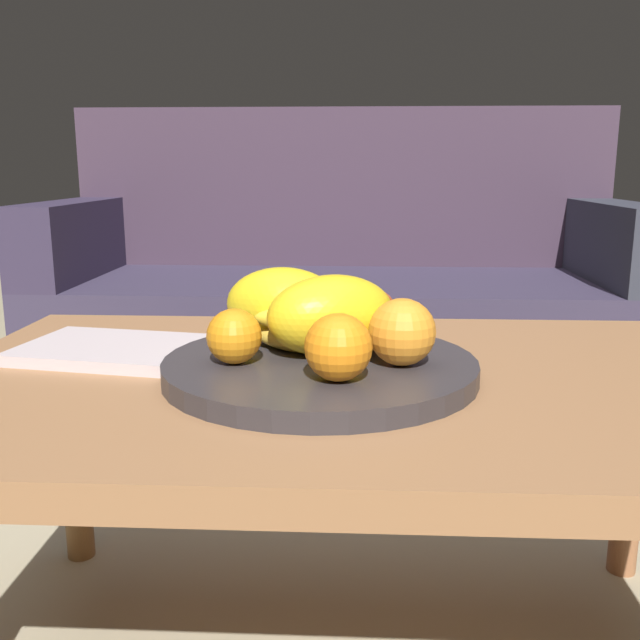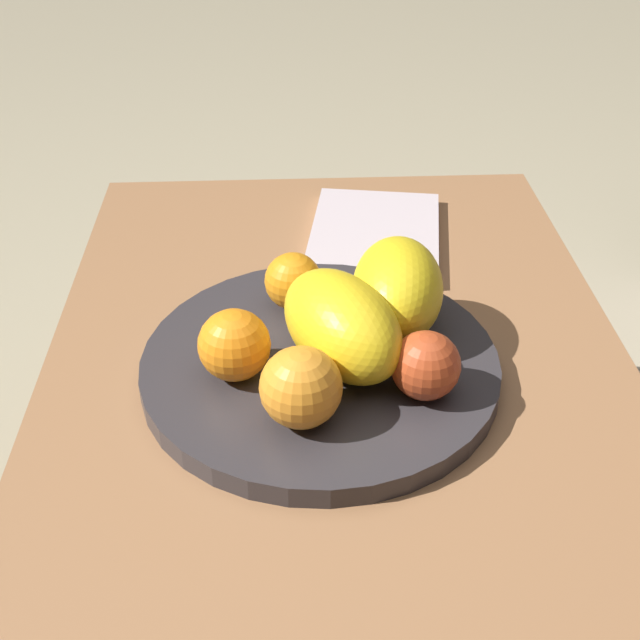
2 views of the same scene
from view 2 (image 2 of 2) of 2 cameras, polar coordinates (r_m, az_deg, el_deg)
ground_plane at (r=1.24m, az=1.19°, el=-21.31°), size 8.00×8.00×0.00m
coffee_table at (r=0.93m, az=1.49°, el=-7.32°), size 1.08×0.68×0.46m
fruit_bowl at (r=0.92m, az=0.00°, el=-3.20°), size 0.40×0.40×0.03m
melon_large_front at (r=0.93m, az=5.41°, el=2.19°), size 0.17×0.12×0.10m
melon_smaller_beside at (r=0.87m, az=1.56°, el=-0.36°), size 0.20×0.17×0.10m
orange_front at (r=0.87m, az=-5.98°, el=-1.74°), size 0.08×0.08×0.08m
orange_left at (r=0.80m, az=-1.34°, el=-4.70°), size 0.08×0.08×0.08m
orange_right at (r=0.97m, az=-1.88°, el=2.73°), size 0.07×0.07×0.07m
apple_front at (r=0.84m, az=7.36°, el=-3.16°), size 0.07×0.07×0.07m
banana_bunch at (r=0.90m, az=2.35°, el=-0.53°), size 0.17×0.12×0.06m
magazine at (r=1.18m, az=3.83°, el=5.91°), size 0.28×0.22×0.02m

